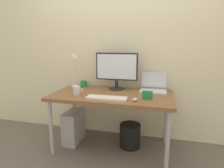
% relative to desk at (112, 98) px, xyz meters
% --- Properties ---
extents(ground_plane, '(6.00, 6.00, 0.00)m').
position_rel_desk_xyz_m(ground_plane, '(0.00, 0.00, -0.64)').
color(ground_plane, '#665B51').
extents(back_wall, '(4.40, 0.04, 2.60)m').
position_rel_desk_xyz_m(back_wall, '(0.00, 0.43, 0.66)').
color(back_wall, beige).
rests_on(back_wall, ground_plane).
extents(desk, '(1.42, 0.74, 0.70)m').
position_rel_desk_xyz_m(desk, '(0.00, 0.00, 0.00)').
color(desk, brown).
rests_on(desk, ground_plane).
extents(monitor, '(0.54, 0.20, 0.47)m').
position_rel_desk_xyz_m(monitor, '(0.00, 0.24, 0.33)').
color(monitor, '#232328').
rests_on(monitor, desk).
extents(laptop, '(0.32, 0.26, 0.23)m').
position_rel_desk_xyz_m(laptop, '(0.47, 0.25, 0.12)').
color(laptop, silver).
rests_on(laptop, desk).
extents(desk_lamp, '(0.11, 0.16, 0.50)m').
position_rel_desk_xyz_m(desk_lamp, '(-0.61, 0.24, 0.42)').
color(desk_lamp, silver).
rests_on(desk_lamp, desk).
extents(keyboard, '(0.44, 0.14, 0.02)m').
position_rel_desk_xyz_m(keyboard, '(0.00, -0.23, 0.07)').
color(keyboard, silver).
rests_on(keyboard, desk).
extents(mouse, '(0.06, 0.09, 0.03)m').
position_rel_desk_xyz_m(mouse, '(0.30, -0.22, 0.07)').
color(mouse, '#B2B2B7').
rests_on(mouse, desk).
extents(coffee_mug, '(0.12, 0.09, 0.09)m').
position_rel_desk_xyz_m(coffee_mug, '(-0.47, 0.27, 0.10)').
color(coffee_mug, '#268C4C').
rests_on(coffee_mug, desk).
extents(glass_cup, '(0.12, 0.09, 0.09)m').
position_rel_desk_xyz_m(glass_cup, '(-0.40, -0.12, 0.11)').
color(glass_cup, silver).
rests_on(glass_cup, desk).
extents(photo_frame, '(0.11, 0.02, 0.09)m').
position_rel_desk_xyz_m(photo_frame, '(0.42, -0.12, 0.11)').
color(photo_frame, '#268C4C').
rests_on(photo_frame, desk).
extents(computer_tower, '(0.18, 0.36, 0.42)m').
position_rel_desk_xyz_m(computer_tower, '(-0.53, 0.03, -0.43)').
color(computer_tower, '#B2B2B7').
rests_on(computer_tower, ground_plane).
extents(wastebasket, '(0.26, 0.26, 0.30)m').
position_rel_desk_xyz_m(wastebasket, '(0.21, 0.08, -0.49)').
color(wastebasket, black).
rests_on(wastebasket, ground_plane).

